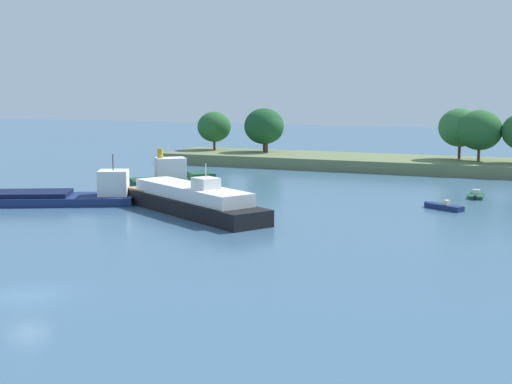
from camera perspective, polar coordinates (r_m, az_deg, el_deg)
name	(u,v)px	position (r m, az deg, el deg)	size (l,w,h in m)	color
ground_plane	(27,296)	(47.95, -17.56, -7.81)	(400.00, 400.00, 0.00)	#3D607F
treeline_island	(395,148)	(116.76, 10.91, 3.39)	(78.46, 14.25, 9.66)	#66754C
tugboat	(174,179)	(92.07, -6.44, 1.02)	(10.76, 9.88, 5.29)	#19472D
white_riverboat	(192,200)	(74.69, -5.09, -0.67)	(20.86, 14.98, 5.41)	black
fishing_skiff	(444,207)	(79.58, 14.56, -1.13)	(4.44, 3.26, 1.05)	navy
small_motorboat	(476,195)	(89.20, 16.92, -0.26)	(1.86, 4.65, 0.91)	#19472D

